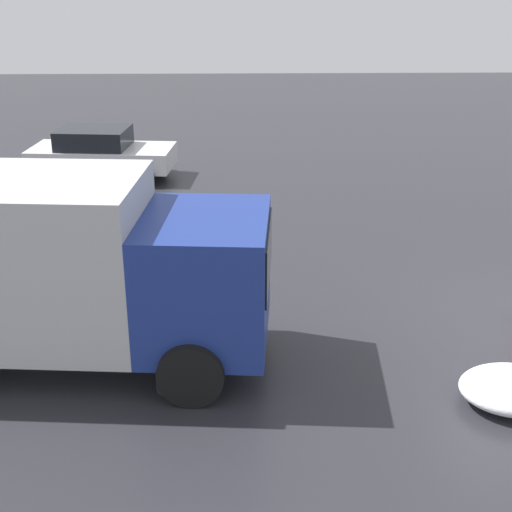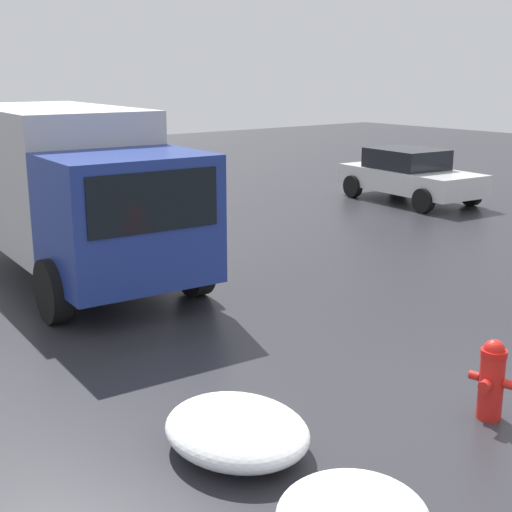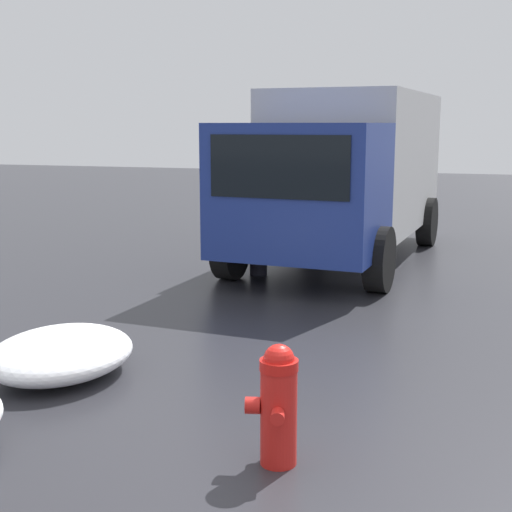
% 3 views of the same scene
% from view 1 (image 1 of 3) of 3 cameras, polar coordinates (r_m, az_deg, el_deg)
% --- Properties ---
extents(delivery_truck, '(6.32, 2.86, 2.77)m').
position_cam_1_polar(delivery_truck, '(10.58, -16.76, -0.61)').
color(delivery_truck, navy).
rests_on(delivery_truck, ground_plane).
extents(pedestrian, '(0.38, 0.38, 1.76)m').
position_cam_1_polar(pedestrian, '(9.62, -7.49, -5.79)').
color(pedestrian, '#23232D').
rests_on(pedestrian, ground_plane).
extents(parked_car, '(4.02, 2.21, 1.38)m').
position_cam_1_polar(parked_car, '(20.28, -12.36, 8.09)').
color(parked_car, silver).
rests_on(parked_car, ground_plane).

